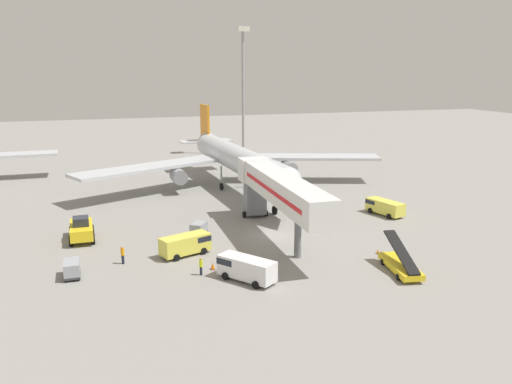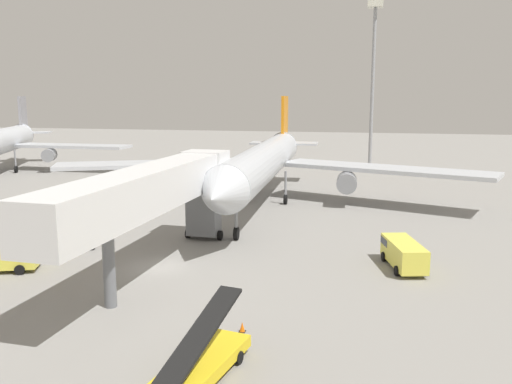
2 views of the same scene
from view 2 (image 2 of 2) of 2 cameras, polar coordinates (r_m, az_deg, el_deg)
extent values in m
plane|color=gray|center=(38.57, -10.02, -7.89)|extent=(300.00, 300.00, 0.00)
cylinder|color=silver|center=(57.30, 0.72, 3.18)|extent=(5.70, 35.24, 3.90)
cone|color=silver|center=(38.28, -4.01, -0.30)|extent=(4.03, 4.35, 3.83)
cone|color=silver|center=(77.74, 3.19, 5.21)|extent=(4.04, 6.64, 3.71)
cube|color=orange|center=(75.91, 3.07, 7.82)|extent=(0.62, 5.09, 6.25)
cube|color=silver|center=(75.42, 4.78, 5.19)|extent=(4.87, 3.93, 0.24)
cube|color=silver|center=(75.99, 1.25, 5.25)|extent=(4.87, 3.93, 0.24)
cube|color=silver|center=(60.25, 13.51, 2.40)|extent=(23.90, 12.48, 0.44)
cube|color=silver|center=(64.06, -10.28, 2.96)|extent=(23.48, 14.53, 0.44)
cylinder|color=gray|center=(58.77, 9.65, 1.01)|extent=(2.32, 2.94, 2.18)
cylinder|color=gray|center=(61.49, -7.25, 1.47)|extent=(2.32, 2.94, 2.18)
cylinder|color=gray|center=(44.49, -2.13, -2.45)|extent=(0.28, 0.28, 3.19)
cylinder|color=black|center=(44.87, -2.12, -4.44)|extent=(0.41, 1.12, 1.10)
cylinder|color=gray|center=(59.44, 3.17, 0.73)|extent=(0.28, 0.28, 3.19)
cylinder|color=black|center=(59.72, 3.16, -0.79)|extent=(0.41, 1.12, 1.10)
cylinder|color=gray|center=(60.13, -1.08, 0.85)|extent=(0.28, 0.28, 3.19)
cylinder|color=black|center=(60.41, -1.07, -0.65)|extent=(0.41, 1.12, 1.10)
cube|color=silver|center=(34.41, -12.04, 0.10)|extent=(3.70, 21.96, 2.70)
cube|color=red|center=(35.11, -14.25, 0.21)|extent=(0.63, 18.36, 0.44)
cube|color=silver|center=(44.88, -5.42, 2.57)|extent=(3.54, 2.91, 2.84)
cube|color=#232833|center=(46.06, -4.87, 3.09)|extent=(3.31, 0.35, 0.90)
cube|color=slate|center=(44.91, -5.61, -1.90)|extent=(2.61, 1.88, 4.21)
cylinder|color=black|center=(45.89, -7.24, -4.38)|extent=(0.33, 0.81, 0.80)
cylinder|color=black|center=(44.93, -3.86, -4.63)|extent=(0.33, 0.81, 0.80)
cylinder|color=slate|center=(31.54, -15.39, -7.80)|extent=(0.70, 0.70, 4.61)
cube|color=yellow|center=(23.84, -6.03, -18.06)|extent=(3.06, 6.54, 0.55)
cube|color=black|center=(23.21, -6.09, -15.02)|extent=(2.19, 6.42, 2.19)
cylinder|color=black|center=(25.84, -5.81, -16.40)|extent=(0.32, 0.63, 0.60)
cylinder|color=black|center=(25.07, -1.85, -17.22)|extent=(0.32, 0.63, 0.60)
cube|color=#E5DB4C|center=(38.88, 15.47, -6.29)|extent=(3.14, 5.55, 1.59)
cube|color=#1E232D|center=(40.43, 14.74, -5.11)|extent=(2.24, 2.11, 0.51)
cylinder|color=black|center=(40.33, 13.52, -6.71)|extent=(0.50, 0.74, 0.68)
cylinder|color=black|center=(40.84, 15.93, -6.61)|extent=(0.50, 0.74, 0.68)
cylinder|color=black|center=(37.36, 14.86, -8.13)|extent=(0.50, 0.74, 0.68)
cylinder|color=black|center=(37.90, 17.45, -7.99)|extent=(0.50, 0.74, 0.68)
cube|color=#1E232D|center=(40.17, -23.42, -5.55)|extent=(2.18, 2.35, 0.56)
cylinder|color=black|center=(41.37, -23.16, -6.83)|extent=(0.75, 0.55, 0.68)
cylinder|color=black|center=(39.72, -23.86, -7.57)|extent=(0.75, 0.55, 0.68)
cube|color=#38383D|center=(44.17, -18.21, -5.54)|extent=(2.30, 2.43, 0.22)
cube|color=#999EA5|center=(44.00, -18.26, -4.73)|extent=(2.30, 2.43, 1.07)
cylinder|color=black|center=(43.38, -18.74, -6.00)|extent=(0.31, 0.36, 0.36)
cylinder|color=black|center=(44.52, -19.36, -5.63)|extent=(0.31, 0.36, 0.36)
cylinder|color=black|center=(43.89, -17.04, -5.72)|extent=(0.31, 0.36, 0.36)
cylinder|color=black|center=(45.01, -17.69, -5.36)|extent=(0.31, 0.36, 0.36)
cube|color=black|center=(28.18, -1.48, -14.65)|extent=(0.33, 0.33, 0.03)
cone|color=orange|center=(28.07, -1.48, -14.17)|extent=(0.28, 0.28, 0.49)
cone|color=silver|center=(108.99, -23.29, 5.81)|extent=(5.63, 6.80, 3.71)
cube|color=gray|center=(107.42, -23.61, 7.67)|extent=(2.06, 4.38, 6.25)
cube|color=silver|center=(106.61, -22.31, 5.90)|extent=(5.60, 4.85, 0.24)
cube|color=silver|center=(107.76, -24.74, 5.77)|extent=(5.60, 4.85, 0.24)
cube|color=silver|center=(91.25, -19.07, 4.66)|extent=(19.11, 4.62, 0.44)
cylinder|color=gray|center=(90.78, -21.18, 3.69)|extent=(2.86, 3.19, 2.02)
cylinder|color=gray|center=(92.44, -24.28, 3.20)|extent=(0.28, 0.28, 3.19)
cylinder|color=black|center=(92.62, -24.21, 2.22)|extent=(0.74, 1.15, 1.10)
cylinder|color=#93969B|center=(89.69, 12.30, 10.53)|extent=(0.56, 0.56, 25.69)
cube|color=silver|center=(90.83, 12.63, 18.97)|extent=(2.40, 2.40, 1.00)
camera|label=1|loc=(39.60, -108.65, 6.41)|focal=37.08mm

